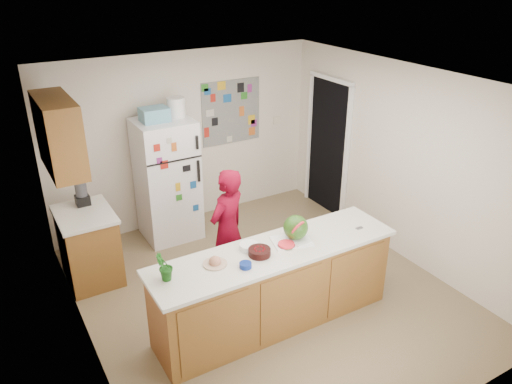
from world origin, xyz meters
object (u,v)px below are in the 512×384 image
refrigerator (167,180)px  person (228,230)px  watermelon (296,227)px  cherry_bowl (260,252)px

refrigerator → person: size_ratio=1.13×
refrigerator → watermelon: 2.39m
person → cherry_bowl: person is taller
refrigerator → watermelon: refrigerator is taller
watermelon → cherry_bowl: size_ratio=1.16×
refrigerator → person: refrigerator is taller
watermelon → refrigerator: bearing=103.1°
refrigerator → person: (0.15, -1.52, -0.10)m
person → watermelon: person is taller
refrigerator → cherry_bowl: (0.06, -2.39, 0.11)m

